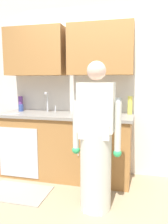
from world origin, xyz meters
The scene contains 14 objects.
ground_plane centered at (0.00, 0.00, 0.00)m, with size 9.00×9.00×0.00m, color #998466.
kitchen_wall_with_uppers centered at (-0.14, 0.99, 1.48)m, with size 4.80×0.44×2.70m.
counter_cabinet centered at (-0.55, 0.70, 0.45)m, with size 1.90×0.62×0.90m.
countertop centered at (-0.55, 0.70, 0.92)m, with size 1.96×0.66×0.04m, color gray.
sink centered at (-0.85, 0.71, 0.93)m, with size 0.50×0.36×0.35m.
person_at_sink centered at (0.05, -0.03, 0.69)m, with size 0.55×0.34×1.62m.
floor_mat centered at (-0.97, 0.05, 0.01)m, with size 0.80×0.50×0.01m, color gray.
bottle_cleaner_spray centered at (-1.40, 0.93, 1.05)m, with size 0.07×0.07×0.23m, color #66388C.
bottle_dish_liquid centered at (0.37, 0.89, 1.07)m, with size 0.07×0.07×0.26m, color #D8D14C.
bottle_soap centered at (0.05, 0.91, 1.06)m, with size 0.06×0.06×0.24m, color #D8D14C.
bottle_water_tall centered at (0.20, 0.90, 1.06)m, with size 0.08×0.08×0.24m, color silver.
cup_by_sink centered at (-1.32, 0.80, 0.99)m, with size 0.08×0.08×0.11m, color #33478C.
knife_on_counter centered at (-1.29, 0.48, 0.94)m, with size 0.24×0.02×0.01m, color silver.
sponge centered at (-0.09, 0.71, 0.96)m, with size 0.11×0.07×0.03m, color #4CBF4C.
Camera 1 is at (0.49, -2.30, 1.41)m, focal length 35.27 mm.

